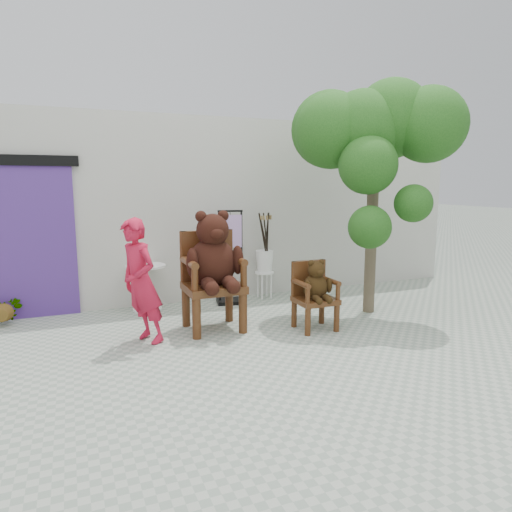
# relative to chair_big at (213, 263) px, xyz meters

# --- Properties ---
(ground_plane) EXTENTS (60.00, 60.00, 0.00)m
(ground_plane) POSITION_rel_chair_big_xyz_m (0.76, -1.05, -0.90)
(ground_plane) COLOR #979E8D
(ground_plane) RESTS_ON ground
(back_wall) EXTENTS (9.00, 1.00, 3.00)m
(back_wall) POSITION_rel_chair_big_xyz_m (0.76, 2.05, 0.60)
(back_wall) COLOR beige
(back_wall) RESTS_ON ground
(doorway) EXTENTS (1.40, 0.11, 2.33)m
(doorway) POSITION_rel_chair_big_xyz_m (-2.24, 1.52, 0.26)
(doorway) COLOR #4E2B82
(doorway) RESTS_ON ground
(chair_big) EXTENTS (0.76, 0.84, 1.59)m
(chair_big) POSITION_rel_chair_big_xyz_m (0.00, 0.00, 0.00)
(chair_big) COLOR #3D1F0D
(chair_big) RESTS_ON ground
(chair_small) EXTENTS (0.52, 0.51, 0.95)m
(chair_small) POSITION_rel_chair_big_xyz_m (1.25, -0.50, -0.34)
(chair_small) COLOR #3D1F0D
(chair_small) RESTS_ON ground
(person) EXTENTS (0.58, 0.67, 1.53)m
(person) POSITION_rel_chair_big_xyz_m (-0.96, -0.22, -0.13)
(person) COLOR #BC1735
(person) RESTS_ON ground
(cafe_table) EXTENTS (0.60, 0.60, 0.70)m
(cafe_table) POSITION_rel_chair_big_xyz_m (-0.68, 1.28, -0.46)
(cafe_table) COLOR white
(cafe_table) RESTS_ON ground
(display_stand) EXTENTS (0.51, 0.43, 1.51)m
(display_stand) POSITION_rel_chair_big_xyz_m (0.65, 1.18, -0.32)
(display_stand) COLOR black
(display_stand) RESTS_ON ground
(stool_bucket) EXTENTS (0.32, 0.32, 1.45)m
(stool_bucket) POSITION_rel_chair_big_xyz_m (1.30, 1.29, -0.26)
(stool_bucket) COLOR white
(stool_bucket) RESTS_ON ground
(tree) EXTENTS (2.25, 1.89, 3.42)m
(tree) POSITION_rel_chair_big_xyz_m (2.35, -0.08, 1.75)
(tree) COLOR #443929
(tree) RESTS_ON ground
(potted_plant) EXTENTS (0.41, 0.37, 0.43)m
(potted_plant) POSITION_rel_chair_big_xyz_m (-2.60, 1.30, -0.69)
(potted_plant) COLOR #133C10
(potted_plant) RESTS_ON ground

